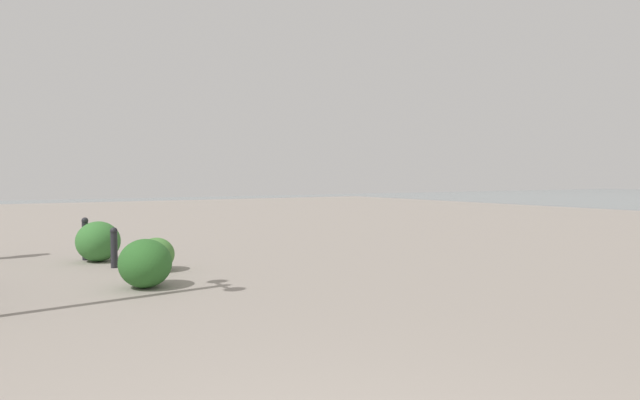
# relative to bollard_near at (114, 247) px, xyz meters

# --- Properties ---
(bollard_near) EXTENTS (0.13, 0.13, 0.74)m
(bollard_near) POSITION_rel_bollard_near_xyz_m (0.00, 0.00, 0.00)
(bollard_near) COLOR #232328
(bollard_near) RESTS_ON ground
(bollard_mid) EXTENTS (0.13, 0.13, 0.85)m
(bollard_mid) POSITION_rel_bollard_near_xyz_m (1.26, 0.30, 0.06)
(bollard_mid) COLOR #232328
(bollard_mid) RESTS_ON ground
(shrub_low) EXTENTS (0.69, 0.62, 0.59)m
(shrub_low) POSITION_rel_bollard_near_xyz_m (-0.74, -0.56, -0.09)
(shrub_low) COLOR #477F38
(shrub_low) RESTS_ON ground
(shrub_round) EXTENTS (0.92, 0.83, 0.78)m
(shrub_round) POSITION_rel_bollard_near_xyz_m (0.96, 0.11, 0.01)
(shrub_round) COLOR #387533
(shrub_round) RESTS_ON ground
(shrub_wide) EXTENTS (0.86, 0.77, 0.73)m
(shrub_wide) POSITION_rel_bollard_near_xyz_m (-2.08, -0.05, -0.02)
(shrub_wide) COLOR #2D6628
(shrub_wide) RESTS_ON ground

